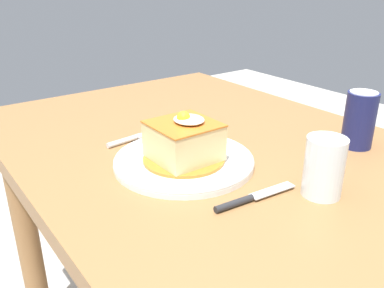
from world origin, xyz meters
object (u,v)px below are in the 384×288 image
at_px(main_plate, 184,161).
at_px(soda_can, 360,120).
at_px(drinking_glass, 323,171).
at_px(knife, 246,200).
at_px(fork, 130,139).

bearing_deg(main_plate, soda_can, 67.72).
bearing_deg(drinking_glass, knife, -114.17).
relative_size(knife, soda_can, 1.34).
relative_size(main_plate, soda_can, 2.25).
distance_m(knife, soda_can, 0.37).
relative_size(fork, knife, 0.86).
xyz_separation_m(knife, soda_can, (-0.03, 0.36, 0.06)).
height_order(main_plate, drinking_glass, drinking_glass).
xyz_separation_m(main_plate, fork, (-0.17, -0.03, -0.00)).
distance_m(main_plate, drinking_glass, 0.27).
xyz_separation_m(fork, drinking_glass, (0.41, 0.15, 0.04)).
relative_size(fork, drinking_glass, 1.35).
relative_size(fork, soda_can, 1.14).
xyz_separation_m(fork, knife, (0.35, 0.03, 0.00)).
distance_m(soda_can, drinking_glass, 0.25).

